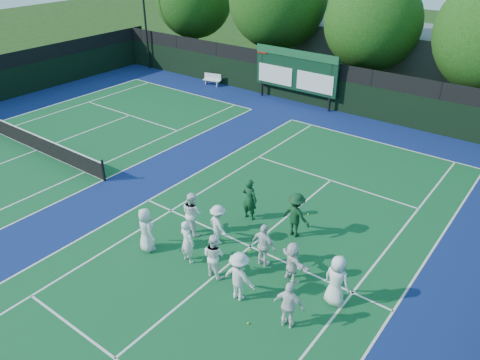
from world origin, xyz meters
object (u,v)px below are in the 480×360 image
Objects in this scene: scoreboard at (295,71)px; coach_left at (250,199)px; tennis_net at (35,142)px; bench at (212,79)px.

scoreboard reaches higher than coach_left.
tennis_net is 6.33× the size of coach_left.
coach_left reaches higher than bench.
bench is at bearing -178.14° from scoreboard.
bench is (0.08, 14.36, -0.04)m from tennis_net.
scoreboard is 16.26m from tennis_net.
scoreboard reaches higher than tennis_net.
tennis_net is (-6.99, -14.59, -1.70)m from scoreboard.
tennis_net is 8.16× the size of bench.
coach_left is (12.83, 1.54, 0.40)m from tennis_net.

